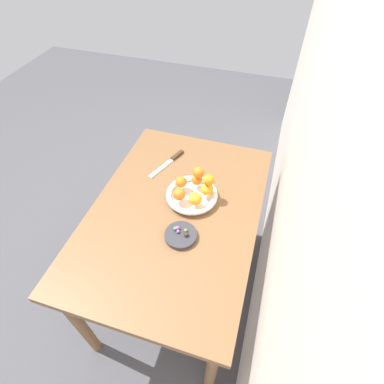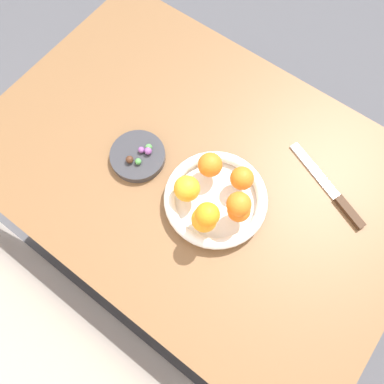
{
  "view_description": "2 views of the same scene",
  "coord_description": "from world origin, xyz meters",
  "views": [
    {
      "loc": [
        0.81,
        0.33,
        1.81
      ],
      "look_at": [
        -0.06,
        0.06,
        0.82
      ],
      "focal_mm": 28.0,
      "sensor_mm": 36.0,
      "label": 1
    },
    {
      "loc": [
        -0.23,
        0.33,
        1.59
      ],
      "look_at": [
        -0.05,
        0.09,
        0.83
      ],
      "focal_mm": 35.0,
      "sensor_mm": 36.0,
      "label": 2
    }
  ],
  "objects": [
    {
      "name": "knife",
      "position": [
        -0.31,
        -0.14,
        0.75
      ],
      "size": [
        0.25,
        0.11,
        0.01
      ],
      "color": "#3F2819",
      "rests_on": "dining_table"
    },
    {
      "name": "orange_2",
      "position": [
        -0.16,
        0.06,
        0.81
      ],
      "size": [
        0.05,
        0.05,
        0.05
      ],
      "primitive_type": "sphere",
      "color": "orange",
      "rests_on": "fruit_bowl"
    },
    {
      "name": "fruit_bowl",
      "position": [
        -0.09,
        0.05,
        0.76
      ],
      "size": [
        0.24,
        0.24,
        0.04
      ],
      "color": "white",
      "rests_on": "dining_table"
    },
    {
      "name": "orange_6",
      "position": [
        -0.12,
        0.12,
        0.86
      ],
      "size": [
        0.05,
        0.05,
        0.05
      ],
      "primitive_type": "sphere",
      "color": "orange",
      "rests_on": "orange_1"
    },
    {
      "name": "orange_4",
      "position": [
        -0.04,
        0.01,
        0.81
      ],
      "size": [
        0.06,
        0.06,
        0.06
      ],
      "primitive_type": "sphere",
      "color": "orange",
      "rests_on": "fruit_bowl"
    },
    {
      "name": "candy_ball_1",
      "position": [
        0.13,
        0.1,
        0.77
      ],
      "size": [
        0.02,
        0.02,
        0.02
      ],
      "primitive_type": "sphere",
      "color": "#472819",
      "rests_on": "candy_dish"
    },
    {
      "name": "orange_5",
      "position": [
        -0.15,
        0.07,
        0.86
      ],
      "size": [
        0.05,
        0.05,
        0.05
      ],
      "primitive_type": "sphere",
      "color": "orange",
      "rests_on": "orange_2"
    },
    {
      "name": "orange_3",
      "position": [
        -0.12,
        -0.01,
        0.81
      ],
      "size": [
        0.05,
        0.05,
        0.05
      ],
      "primitive_type": "sphere",
      "color": "orange",
      "rests_on": "fruit_bowl"
    },
    {
      "name": "orange_1",
      "position": [
        -0.11,
        0.12,
        0.81
      ],
      "size": [
        0.06,
        0.06,
        0.06
      ],
      "primitive_type": "sphere",
      "color": "orange",
      "rests_on": "fruit_bowl"
    },
    {
      "name": "candy_ball_3",
      "position": [
        0.11,
        0.05,
        0.77
      ],
      "size": [
        0.02,
        0.02,
        0.02
      ],
      "primitive_type": "sphere",
      "color": "#8C4C99",
      "rests_on": "candy_dish"
    },
    {
      "name": "candy_dish",
      "position": [
        0.13,
        0.07,
        0.75
      ],
      "size": [
        0.14,
        0.14,
        0.02
      ],
      "primitive_type": "cylinder",
      "color": "#333338",
      "rests_on": "dining_table"
    },
    {
      "name": "orange_0",
      "position": [
        -0.04,
        0.09,
        0.81
      ],
      "size": [
        0.06,
        0.06,
        0.06
      ],
      "primitive_type": "sphere",
      "color": "orange",
      "rests_on": "fruit_bowl"
    },
    {
      "name": "dining_table",
      "position": [
        0.0,
        0.0,
        0.65
      ],
      "size": [
        1.1,
        0.76,
        0.74
      ],
      "color": "brown",
      "rests_on": "ground_plane"
    },
    {
      "name": "candy_ball_0",
      "position": [
        0.11,
        0.09,
        0.77
      ],
      "size": [
        0.02,
        0.02,
        0.02
      ],
      "primitive_type": "sphere",
      "color": "#4C9947",
      "rests_on": "candy_dish"
    },
    {
      "name": "candy_ball_4",
      "position": [
        0.12,
        0.04,
        0.77
      ],
      "size": [
        0.02,
        0.02,
        0.02
      ],
      "primitive_type": "sphere",
      "color": "#4C9947",
      "rests_on": "candy_dish"
    },
    {
      "name": "ground_plane",
      "position": [
        0.0,
        0.0,
        0.0
      ],
      "size": [
        6.0,
        6.0,
        0.0
      ],
      "primitive_type": "plane",
      "color": "#4C4C51"
    },
    {
      "name": "candy_ball_2",
      "position": [
        0.13,
        0.06,
        0.77
      ],
      "size": [
        0.02,
        0.02,
        0.02
      ],
      "primitive_type": "sphere",
      "color": "#8C4C99",
      "rests_on": "candy_dish"
    }
  ]
}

